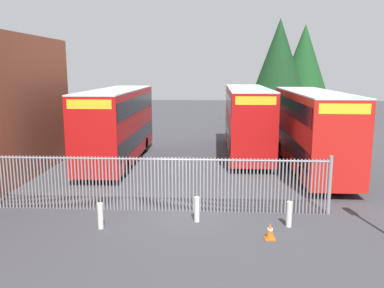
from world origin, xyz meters
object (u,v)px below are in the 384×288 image
at_px(bollard_center_front, 197,209).
at_px(traffic_cone_by_gate, 270,231).
at_px(double_decker_bus_near_gate, 312,128).
at_px(bollard_near_left, 100,216).
at_px(bollard_near_right, 289,214).
at_px(double_decker_bus_behind_fence_left, 247,118).
at_px(double_decker_bus_behind_fence_right, 118,123).

relative_size(bollard_center_front, traffic_cone_by_gate, 1.61).
height_order(double_decker_bus_near_gate, bollard_near_left, double_decker_bus_near_gate).
relative_size(double_decker_bus_near_gate, traffic_cone_by_gate, 18.32).
xyz_separation_m(bollard_near_right, traffic_cone_by_gate, (-0.82, -1.14, -0.19)).
height_order(double_decker_bus_near_gate, traffic_cone_by_gate, double_decker_bus_near_gate).
height_order(double_decker_bus_behind_fence_left, bollard_near_left, double_decker_bus_behind_fence_left).
relative_size(double_decker_bus_near_gate, bollard_center_front, 11.38).
height_order(double_decker_bus_behind_fence_left, double_decker_bus_behind_fence_right, same).
height_order(double_decker_bus_near_gate, bollard_near_right, double_decker_bus_near_gate).
bearing_deg(traffic_cone_by_gate, double_decker_bus_behind_fence_right, 125.10).
bearing_deg(bollard_near_left, bollard_near_right, 4.67).
xyz_separation_m(double_decker_bus_near_gate, double_decker_bus_behind_fence_left, (-3.25, 4.14, 0.00)).
bearing_deg(double_decker_bus_behind_fence_left, double_decker_bus_near_gate, -51.82).
relative_size(double_decker_bus_behind_fence_left, bollard_near_right, 11.38).
bearing_deg(double_decker_bus_near_gate, bollard_near_left, -136.48).
height_order(double_decker_bus_behind_fence_right, bollard_near_left, double_decker_bus_behind_fence_right).
relative_size(double_decker_bus_behind_fence_left, bollard_center_front, 11.38).
xyz_separation_m(bollard_near_left, bollard_center_front, (3.41, 0.86, 0.00)).
height_order(double_decker_bus_near_gate, double_decker_bus_behind_fence_right, same).
bearing_deg(double_decker_bus_behind_fence_right, bollard_near_left, -80.10).
distance_m(double_decker_bus_behind_fence_right, bollard_near_left, 10.78).
height_order(double_decker_bus_behind_fence_right, bollard_center_front, double_decker_bus_behind_fence_right).
bearing_deg(bollard_center_front, double_decker_bus_near_gate, 53.38).
height_order(bollard_near_left, bollard_near_right, same).
bearing_deg(traffic_cone_by_gate, bollard_near_left, 174.34).
distance_m(double_decker_bus_near_gate, bollard_near_left, 13.12).
height_order(double_decker_bus_behind_fence_right, traffic_cone_by_gate, double_decker_bus_behind_fence_right).
xyz_separation_m(double_decker_bus_behind_fence_left, bollard_near_right, (0.60, -12.52, -1.95)).
bearing_deg(bollard_near_left, bollard_center_front, 14.15).
xyz_separation_m(double_decker_bus_near_gate, bollard_near_left, (-9.41, -8.94, -1.95)).
height_order(double_decker_bus_behind_fence_left, bollard_near_right, double_decker_bus_behind_fence_left).
relative_size(double_decker_bus_behind_fence_left, double_decker_bus_behind_fence_right, 1.00).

